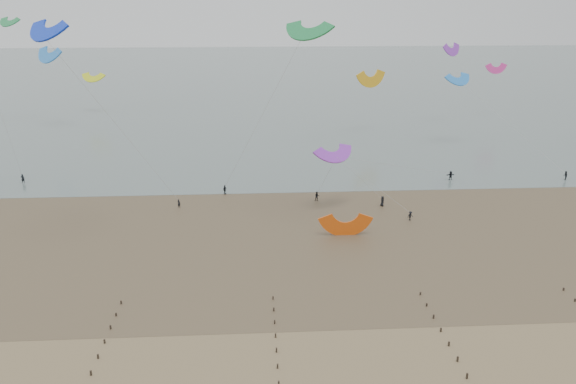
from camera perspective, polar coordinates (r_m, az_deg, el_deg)
name	(u,v)px	position (r m, az deg, el deg)	size (l,w,h in m)	color
ground	(237,362)	(58.67, -5.20, -16.87)	(500.00, 500.00, 0.00)	brown
sea_and_shore	(217,228)	(88.93, -7.24, -3.62)	(500.00, 665.00, 0.03)	#475654
kitesurfer_lead	(179,203)	(97.94, -11.03, -1.15)	(0.55, 0.36, 1.50)	black
kitesurfers	(380,188)	(104.64, 9.30, 0.39)	(106.78, 23.89, 1.83)	black
grounded_kite	(345,235)	(86.04, 5.83, -4.38)	(6.86, 3.59, 5.23)	#DB4F0D
kites_airborne	(191,52)	(138.96, -9.85, 13.88)	(229.38, 113.96, 37.44)	red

